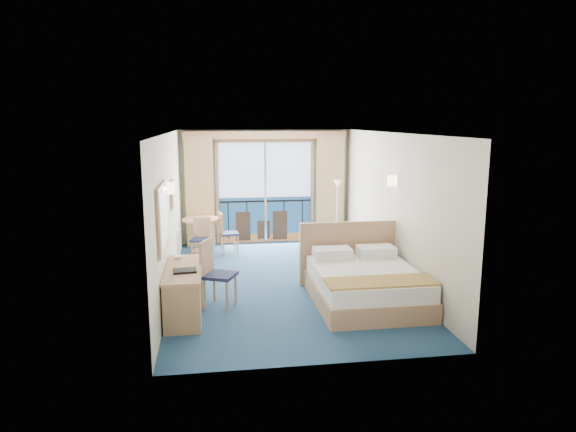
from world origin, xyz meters
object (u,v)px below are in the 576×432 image
object	(u,v)px
desk	(183,298)
desk_chair	(214,269)
nightstand	(374,260)
round_table	(201,227)
floor_lamp	(337,196)
table_chair_b	(201,235)
table_chair_a	(226,230)
armchair	(349,245)
bed	(365,283)

from	to	relation	value
desk	desk_chair	distance (m)	0.89
nightstand	round_table	distance (m)	4.02
floor_lamp	table_chair_b	distance (m)	3.30
table_chair_a	desk_chair	bearing A→B (deg)	166.60
armchair	table_chair_a	world-z (taller)	table_chair_a
bed	floor_lamp	xyz separation A→B (m)	(0.48, 3.86, 0.85)
table_chair_a	desk	bearing A→B (deg)	161.08
desk_chair	floor_lamp	bearing A→B (deg)	-14.35
floor_lamp	nightstand	bearing A→B (deg)	-87.00
nightstand	floor_lamp	size ratio (longest dim) A/B	0.37
round_table	table_chair_b	bearing A→B (deg)	-89.83
bed	desk_chair	bearing A→B (deg)	176.35
floor_lamp	round_table	world-z (taller)	floor_lamp
bed	armchair	bearing A→B (deg)	80.62
nightstand	desk	xyz separation A→B (m)	(-3.48, -1.99, 0.13)
nightstand	desk_chair	distance (m)	3.29
floor_lamp	table_chair_b	bearing A→B (deg)	-167.49
round_table	table_chair_b	size ratio (longest dim) A/B	0.96
desk	desk_chair	size ratio (longest dim) A/B	1.47
desk	round_table	xyz separation A→B (m)	(0.20, 4.30, 0.16)
floor_lamp	table_chair_a	distance (m)	2.73
desk_chair	table_chair_a	distance (m)	3.36
desk	table_chair_b	xyz separation A→B (m)	(0.20, 3.74, 0.08)
desk_chair	table_chair_a	size ratio (longest dim) A/B	1.18
floor_lamp	desk	xyz separation A→B (m)	(-3.35, -4.44, -0.76)
armchair	table_chair_b	distance (m)	3.16
nightstand	armchair	bearing A→B (deg)	100.53
table_chair_a	table_chair_b	size ratio (longest dim) A/B	1.05
bed	table_chair_b	xyz separation A→B (m)	(-2.68, 3.16, 0.17)
floor_lamp	table_chair_a	size ratio (longest dim) A/B	1.70
desk_chair	round_table	world-z (taller)	desk_chair
bed	armchair	size ratio (longest dim) A/B	2.92
floor_lamp	desk	bearing A→B (deg)	-127.03
nightstand	floor_lamp	bearing A→B (deg)	93.00
floor_lamp	round_table	size ratio (longest dim) A/B	1.85
bed	desk	distance (m)	2.93
bed	table_chair_b	bearing A→B (deg)	130.24
desk	table_chair_b	size ratio (longest dim) A/B	1.83
table_chair_b	round_table	bearing A→B (deg)	102.81
nightstand	desk_chair	xyz separation A→B (m)	(-3.02, -1.25, 0.32)
armchair	desk_chair	distance (m)	3.67
floor_lamp	table_chair_a	xyz separation A→B (m)	(-2.62, -0.37, -0.66)
bed	desk	world-z (taller)	bed
armchair	desk_chair	xyz separation A→B (m)	(-2.82, -2.32, 0.27)
nightstand	table_chair_b	size ratio (longest dim) A/B	0.66
nightstand	table_chair_a	world-z (taller)	table_chair_a
bed	round_table	distance (m)	4.59
armchair	round_table	world-z (taller)	round_table
desk	desk_chair	bearing A→B (deg)	58.02
armchair	round_table	size ratio (longest dim) A/B	0.88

